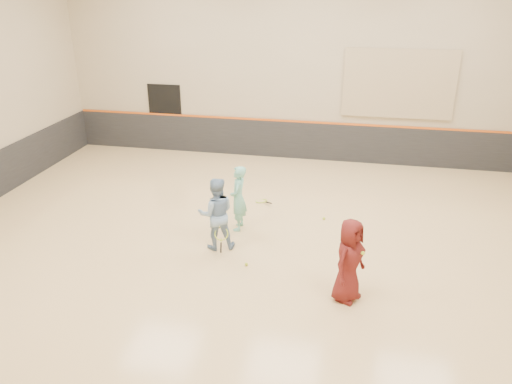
% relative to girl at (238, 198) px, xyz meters
% --- Properties ---
extents(room, '(15.04, 12.04, 6.22)m').
position_rel_girl_xyz_m(room, '(0.84, -0.84, 0.05)').
color(room, tan).
rests_on(room, ground).
extents(wainscot_back, '(14.90, 0.04, 1.20)m').
position_rel_girl_xyz_m(wainscot_back, '(0.84, 5.13, -0.16)').
color(wainscot_back, '#232326').
rests_on(wainscot_back, floor).
extents(accent_stripe, '(14.90, 0.03, 0.06)m').
position_rel_girl_xyz_m(accent_stripe, '(0.84, 5.12, 0.46)').
color(accent_stripe, '#D85914').
rests_on(accent_stripe, wall_back).
extents(acoustic_panel, '(3.20, 0.08, 2.00)m').
position_rel_girl_xyz_m(acoustic_panel, '(3.64, 5.11, 1.74)').
color(acoustic_panel, tan).
rests_on(acoustic_panel, wall_back).
extents(doorway, '(1.10, 0.05, 2.20)m').
position_rel_girl_xyz_m(doorway, '(-3.66, 5.14, 0.34)').
color(doorway, black).
rests_on(doorway, floor).
extents(girl, '(0.39, 0.57, 1.53)m').
position_rel_girl_xyz_m(girl, '(0.00, 0.00, 0.00)').
color(girl, '#76CDB7').
rests_on(girl, floor).
extents(instructor, '(0.93, 0.82, 1.60)m').
position_rel_girl_xyz_m(instructor, '(-0.26, -0.94, 0.03)').
color(instructor, '#7E9FC4').
rests_on(instructor, floor).
extents(young_man, '(0.81, 0.92, 1.57)m').
position_rel_girl_xyz_m(young_man, '(2.54, -2.28, 0.02)').
color(young_man, '#5A1715').
rests_on(young_man, floor).
extents(held_racket, '(0.43, 0.43, 0.53)m').
position_rel_girl_xyz_m(held_racket, '(-0.10, -1.16, -0.31)').
color(held_racket, '#C3DC30').
rests_on(held_racket, instructor).
extents(spare_racket, '(0.69, 0.69, 0.16)m').
position_rel_girl_xyz_m(spare_racket, '(0.23, 1.58, -0.68)').
color(spare_racket, '#9CC62B').
rests_on(spare_racket, floor).
extents(ball_under_racket, '(0.07, 0.07, 0.07)m').
position_rel_girl_xyz_m(ball_under_racket, '(0.52, -1.56, -0.73)').
color(ball_under_racket, '#B1C72E').
rests_on(ball_under_racket, floor).
extents(ball_in_hand, '(0.07, 0.07, 0.07)m').
position_rel_girl_xyz_m(ball_in_hand, '(2.75, -2.43, 0.28)').
color(ball_in_hand, '#D5EB36').
rests_on(ball_in_hand, young_man).
extents(ball_beside_spare, '(0.07, 0.07, 0.07)m').
position_rel_girl_xyz_m(ball_beside_spare, '(1.91, 0.84, -0.73)').
color(ball_beside_spare, '#BCD832').
rests_on(ball_beside_spare, floor).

